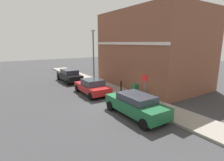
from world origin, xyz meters
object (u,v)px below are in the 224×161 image
Objects in this scene: utility_cabinet at (135,92)px; lamppost at (93,54)px; car_black at (69,75)px; bollard_near_cabinet at (121,86)px; car_red at (92,87)px; street_sign at (145,86)px; car_green at (136,105)px.

lamppost is at bearing 89.59° from utility_cabinet.
bollard_near_cabinet is at bearing -164.08° from car_black.
lamppost is (0.05, 7.18, 2.62)m from utility_cabinet.
car_red is 1.77× the size of street_sign.
car_red is at bearing 123.77° from utility_cabinet.
car_black is 3.96m from lamppost.
car_black is at bearing -0.21° from car_red.
street_sign is (1.31, -11.28, 0.90)m from car_black.
street_sign reaches higher than car_red.
street_sign is 9.26m from lamppost.
utility_cabinet is at bearing -38.86° from car_green.
bollard_near_cabinet is 0.45× the size of street_sign.
street_sign is at bearing -173.66° from car_black.
bollard_near_cabinet is (0.10, 2.01, 0.02)m from utility_cabinet.
car_black is at bearing 0.15° from car_green.
utility_cabinet is 0.20× the size of lamppost.
car_green is 0.77× the size of lamppost.
car_green is 10.27m from lamppost.
car_green reaches higher than utility_cabinet.
lamppost reaches higher than utility_cabinet.
car_red is 5.41m from street_sign.
bollard_near_cabinet is (2.15, -7.38, -0.06)m from car_black.
car_green is 3.84× the size of utility_cabinet.
car_green is 4.25× the size of bollard_near_cabinet.
car_green is 11.93m from car_black.
car_green is 1.08× the size of car_red.
car_red is 3.93× the size of bollard_near_cabinet.
bollard_near_cabinet is at bearing -25.22° from car_green.
car_black reaches higher than bollard_near_cabinet.
lamppost is at bearing -28.43° from car_red.
utility_cabinet is 2.26m from street_sign.
street_sign reaches higher than bollard_near_cabinet.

